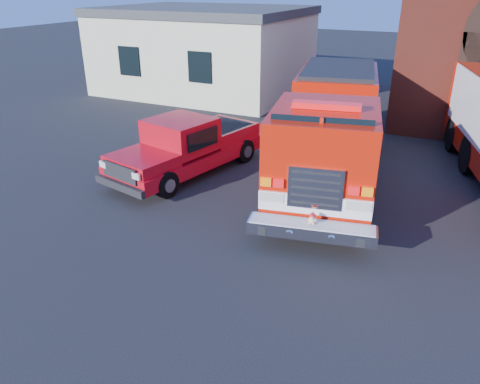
% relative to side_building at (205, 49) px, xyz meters
% --- Properties ---
extents(ground, '(100.00, 100.00, 0.00)m').
position_rel_side_building_xyz_m(ground, '(9.00, -13.00, -2.20)').
color(ground, black).
rests_on(ground, ground).
extents(side_building, '(10.20, 8.20, 4.35)m').
position_rel_side_building_xyz_m(side_building, '(0.00, 0.00, 0.00)').
color(side_building, beige).
rests_on(side_building, ground).
extents(fire_engine, '(4.62, 10.07, 2.99)m').
position_rel_side_building_xyz_m(fire_engine, '(9.64, -9.15, -0.65)').
color(fire_engine, black).
rests_on(fire_engine, ground).
extents(pickup_truck, '(3.09, 5.80, 1.80)m').
position_rel_side_building_xyz_m(pickup_truck, '(5.57, -10.94, -1.35)').
color(pickup_truck, black).
rests_on(pickup_truck, ground).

